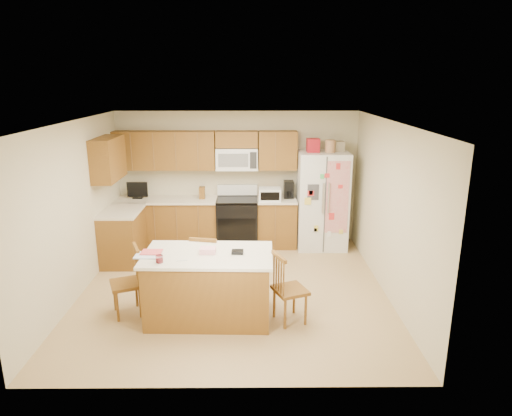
{
  "coord_description": "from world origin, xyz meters",
  "views": [
    {
      "loc": [
        0.29,
        -6.26,
        3.06
      ],
      "look_at": [
        0.34,
        0.35,
        1.19
      ],
      "focal_mm": 32.0,
      "sensor_mm": 36.0,
      "label": 1
    }
  ],
  "objects_px": {
    "refrigerator": "(322,199)",
    "windsor_chair_back": "(207,268)",
    "windsor_chair_left": "(128,283)",
    "stove": "(237,221)",
    "island": "(209,285)",
    "windsor_chair_right": "(288,290)"
  },
  "relations": [
    {
      "from": "refrigerator",
      "to": "island",
      "type": "relative_size",
      "value": 1.16
    },
    {
      "from": "stove",
      "to": "island",
      "type": "bearing_deg",
      "value": -96.04
    },
    {
      "from": "windsor_chair_left",
      "to": "windsor_chair_right",
      "type": "height_order",
      "value": "windsor_chair_right"
    },
    {
      "from": "refrigerator",
      "to": "windsor_chair_back",
      "type": "height_order",
      "value": "refrigerator"
    },
    {
      "from": "stove",
      "to": "windsor_chair_right",
      "type": "bearing_deg",
      "value": -75.31
    },
    {
      "from": "stove",
      "to": "windsor_chair_left",
      "type": "bearing_deg",
      "value": -117.7
    },
    {
      "from": "refrigerator",
      "to": "island",
      "type": "height_order",
      "value": "refrigerator"
    },
    {
      "from": "windsor_chair_right",
      "to": "windsor_chair_back",
      "type": "bearing_deg",
      "value": 147.93
    },
    {
      "from": "stove",
      "to": "windsor_chair_left",
      "type": "distance_m",
      "value": 2.96
    },
    {
      "from": "windsor_chair_left",
      "to": "windsor_chair_right",
      "type": "bearing_deg",
      "value": -5.96
    },
    {
      "from": "windsor_chair_back",
      "to": "windsor_chair_right",
      "type": "relative_size",
      "value": 1.0
    },
    {
      "from": "stove",
      "to": "windsor_chair_left",
      "type": "xyz_separation_m",
      "value": [
        -1.38,
        -2.62,
        -0.03
      ]
    },
    {
      "from": "refrigerator",
      "to": "windsor_chair_left",
      "type": "xyz_separation_m",
      "value": [
        -2.95,
        -2.56,
        -0.47
      ]
    },
    {
      "from": "island",
      "to": "windsor_chair_left",
      "type": "relative_size",
      "value": 1.85
    },
    {
      "from": "refrigerator",
      "to": "windsor_chair_back",
      "type": "bearing_deg",
      "value": -132.95
    },
    {
      "from": "windsor_chair_back",
      "to": "windsor_chair_left",
      "type": "bearing_deg",
      "value": -154.67
    },
    {
      "from": "refrigerator",
      "to": "windsor_chair_left",
      "type": "height_order",
      "value": "refrigerator"
    },
    {
      "from": "stove",
      "to": "windsor_chair_back",
      "type": "xyz_separation_m",
      "value": [
        -0.37,
        -2.15,
        -0.02
      ]
    },
    {
      "from": "stove",
      "to": "windsor_chair_right",
      "type": "distance_m",
      "value": 2.94
    },
    {
      "from": "stove",
      "to": "windsor_chair_right",
      "type": "relative_size",
      "value": 1.19
    },
    {
      "from": "windsor_chair_back",
      "to": "island",
      "type": "bearing_deg",
      "value": -82.15
    },
    {
      "from": "refrigerator",
      "to": "windsor_chair_right",
      "type": "relative_size",
      "value": 2.15
    }
  ]
}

